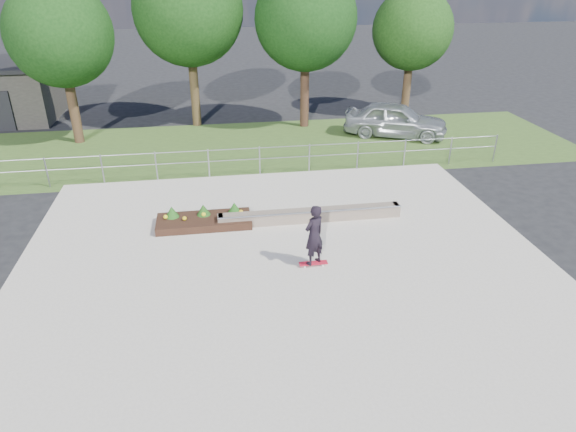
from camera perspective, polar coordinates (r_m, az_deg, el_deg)
The scene contains 12 objects.
ground at distance 14.01m, azimuth 0.14°, elevation -6.80°, with size 120.00×120.00×0.00m, color black.
grass_verge at distance 23.92m, azimuth -4.02°, elevation 7.64°, with size 30.00×8.00×0.02m, color #344F1F.
concrete_slab at distance 13.99m, azimuth 0.14°, elevation -6.69°, with size 15.00×15.00×0.06m, color #B0A89C.
fence at distance 20.37m, azimuth -3.18°, elevation 6.55°, with size 20.06×0.06×1.20m.
tree_far_left at distance 25.50m, azimuth -24.02°, elevation 17.93°, with size 4.55×4.55×7.15m.
tree_mid_left at distance 26.67m, azimuth -11.03°, elevation 21.51°, with size 5.25×5.25×8.25m.
tree_mid_right at distance 26.15m, azimuth 1.97°, elevation 21.02°, with size 4.90×4.90×7.70m.
tree_far_right at distance 29.34m, azimuth 13.67°, elevation 19.46°, with size 4.20×4.20×6.60m.
grind_ledge at distance 16.73m, azimuth 2.50°, elevation 0.09°, with size 6.00×0.44×0.43m.
planter_bed at distance 16.72m, azimuth -9.32°, elevation -0.35°, with size 3.00×1.20×0.61m.
skateboarder at distance 13.94m, azimuth 2.91°, elevation -2.16°, with size 0.80×0.70×1.84m.
parked_car at distance 25.77m, azimuth 11.87°, elevation 10.44°, with size 1.96×4.87×1.66m, color #9DA3A6.
Camera 1 is at (-1.84, -11.58, 7.67)m, focal length 32.00 mm.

